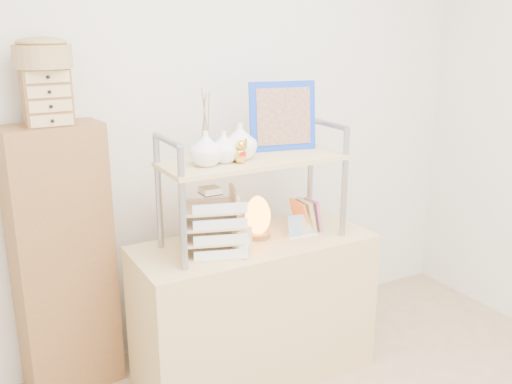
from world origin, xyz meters
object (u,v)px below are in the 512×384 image
salt_lamp (258,217)px  letter_tray (211,228)px  desk (254,309)px  cabinet (63,262)px

salt_lamp → letter_tray: bearing=-165.0°
salt_lamp → desk: bearing=-137.8°
letter_tray → salt_lamp: (0.29, 0.08, -0.02)m
letter_tray → salt_lamp: 0.30m
desk → salt_lamp: size_ratio=5.53×
cabinet → letter_tray: bearing=-41.8°
desk → salt_lamp: salt_lamp is taller
desk → letter_tray: 0.57m
desk → salt_lamp: bearing=42.2°
salt_lamp → cabinet: bearing=159.5°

